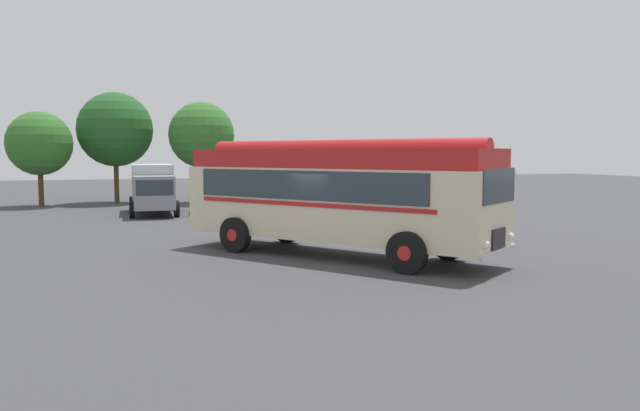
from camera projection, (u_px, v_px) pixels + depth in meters
The scene contains 8 objects.
ground_plane at pixel (327, 256), 18.74m from camera, with size 120.00×120.00×0.00m, color #3D3D3F.
vintage_bus at pixel (336, 193), 18.68m from camera, with size 7.93×9.58×3.49m.
car_near_left at pixel (211, 196), 32.48m from camera, with size 2.33×4.37×1.66m.
car_mid_left at pixel (260, 195), 33.38m from camera, with size 2.30×4.36×1.66m.
box_van at pixel (153, 187), 31.87m from camera, with size 2.41×5.80×2.50m.
tree_far_left at pixel (41, 145), 35.93m from camera, with size 3.69×3.69×5.50m.
tree_left_of_centre at pixel (117, 129), 38.53m from camera, with size 4.58×4.58×6.83m.
tree_centre at pixel (201, 136), 38.50m from camera, with size 4.03×4.03×6.22m.
Camera 1 is at (-5.95, -17.56, 3.09)m, focal length 35.00 mm.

